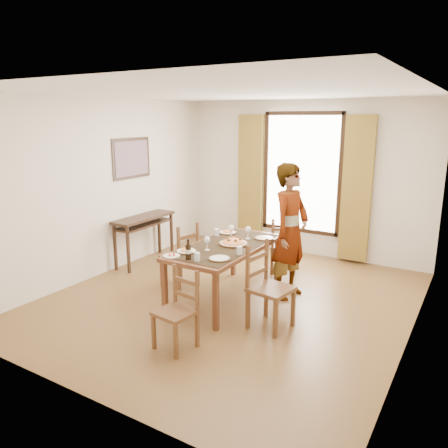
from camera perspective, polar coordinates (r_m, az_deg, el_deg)
The scene contains 22 objects.
ground at distance 6.01m, azimuth 0.88°, elevation -9.79°, with size 5.00×5.00×0.00m, color #4B2A17.
room_shell at distance 5.69m, azimuth 1.55°, elevation 5.07°, with size 4.60×5.10×2.74m.
console_table at distance 7.40m, azimuth -10.41°, elevation 0.12°, with size 0.38×1.20×0.80m.
dining_table at distance 5.81m, azimuth 0.25°, elevation -3.40°, with size 0.86×1.81×0.76m.
chair_west at distance 6.29m, azimuth -5.62°, elevation -4.41°, with size 0.50×0.50×0.96m.
chair_north at distance 6.94m, azimuth 7.75°, elevation -2.97°, with size 0.53×0.53×0.90m.
chair_south at distance 4.73m, azimuth -6.14°, elevation -11.36°, with size 0.42×0.42×0.86m.
chair_east at distance 5.14m, azimuth 5.82°, elevation -8.44°, with size 0.50×0.50×1.00m.
man at distance 5.92m, azimuth 8.64°, elevation -0.96°, with size 0.52×0.72×1.83m, color gray.
plate_sw at distance 5.51m, azimuth -4.96°, elevation -3.40°, with size 0.27×0.27×0.05m, color silver, non-canonical shape.
plate_se at distance 5.21m, azimuth -0.59°, elevation -4.36°, with size 0.27×0.27×0.05m, color silver, non-canonical shape.
plate_nw at distance 6.37m, azimuth 0.49°, elevation -0.97°, with size 0.27×0.27×0.05m, color silver, non-canonical shape.
plate_ne at distance 6.10m, azimuth 5.25°, elevation -1.69°, with size 0.27×0.27×0.05m, color silver, non-canonical shape.
pasta_platter at distance 5.80m, azimuth 1.25°, elevation -2.21°, with size 0.40×0.40×0.10m, color #B42E17, non-canonical shape.
caprese_plate at distance 5.35m, azimuth -6.86°, elevation -4.04°, with size 0.20×0.20×0.04m, color silver, non-canonical shape.
wine_glass_a at distance 5.54m, azimuth -2.22°, elevation -2.53°, with size 0.08×0.08×0.18m, color white, non-canonical shape.
wine_glass_b at distance 6.06m, azimuth 3.15°, elevation -1.12°, with size 0.08×0.08×0.18m, color white, non-canonical shape.
wine_glass_c at distance 6.12m, azimuth 0.95°, elevation -0.96°, with size 0.08×0.08×0.18m, color white, non-canonical shape.
tumbler_a at distance 5.39m, azimuth 2.03°, elevation -3.48°, with size 0.07×0.07×0.10m, color silver.
tumbler_b at distance 6.22m, azimuth -0.96°, elevation -1.09°, with size 0.07×0.07×0.10m, color silver.
tumbler_c at distance 5.16m, azimuth -3.53°, elevation -4.28°, with size 0.07×0.07×0.10m, color silver.
wine_bottle at distance 5.20m, azimuth -4.70°, elevation -3.32°, with size 0.07×0.07×0.25m, color black, non-canonical shape.
Camera 1 is at (2.77, -4.76, 2.41)m, focal length 35.00 mm.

